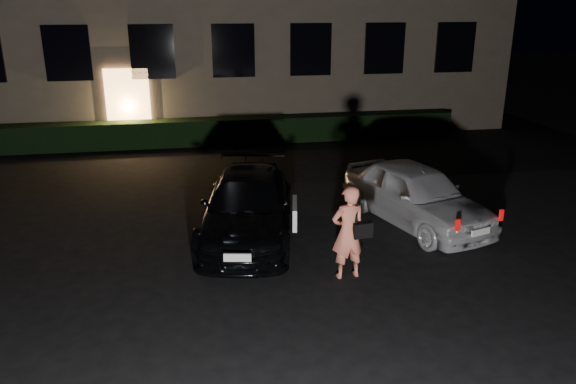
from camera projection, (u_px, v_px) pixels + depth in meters
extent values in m
plane|color=black|center=(296.00, 295.00, 9.21)|extent=(80.00, 80.00, 0.00)
cube|color=#E59E5C|center=(129.00, 107.00, 18.41)|extent=(1.40, 0.10, 2.50)
cube|color=black|center=(67.00, 53.00, 17.56)|extent=(1.40, 0.10, 1.70)
cube|color=black|center=(152.00, 52.00, 17.99)|extent=(1.40, 0.10, 1.70)
cube|color=black|center=(233.00, 51.00, 18.42)|extent=(1.40, 0.10, 1.70)
cube|color=black|center=(311.00, 50.00, 18.85)|extent=(1.40, 0.10, 1.70)
cube|color=black|center=(385.00, 49.00, 19.28)|extent=(1.40, 0.10, 1.70)
cube|color=black|center=(455.00, 48.00, 19.72)|extent=(1.40, 0.10, 1.70)
cube|color=black|center=(237.00, 131.00, 18.85)|extent=(15.00, 0.70, 0.85)
imported|color=black|center=(248.00, 206.00, 11.39)|extent=(2.54, 4.60, 1.26)
cube|color=white|center=(295.00, 213.00, 10.57)|extent=(0.24, 0.90, 0.42)
cube|color=silver|center=(237.00, 257.00, 9.28)|extent=(0.46, 0.12, 0.14)
imported|color=silver|center=(416.00, 194.00, 11.98)|extent=(2.60, 4.13, 1.31)
cube|color=red|center=(458.00, 225.00, 10.18)|extent=(0.09, 0.07, 0.22)
cube|color=red|center=(501.00, 215.00, 10.65)|extent=(0.09, 0.07, 0.22)
cube|color=silver|center=(481.00, 232.00, 10.45)|extent=(0.43, 0.17, 0.13)
imported|color=#E8775D|center=(348.00, 232.00, 9.57)|extent=(0.66, 0.48, 1.67)
cube|color=black|center=(362.00, 230.00, 9.51)|extent=(0.36, 0.20, 0.27)
cube|color=black|center=(356.00, 209.00, 9.38)|extent=(0.05, 0.06, 0.52)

